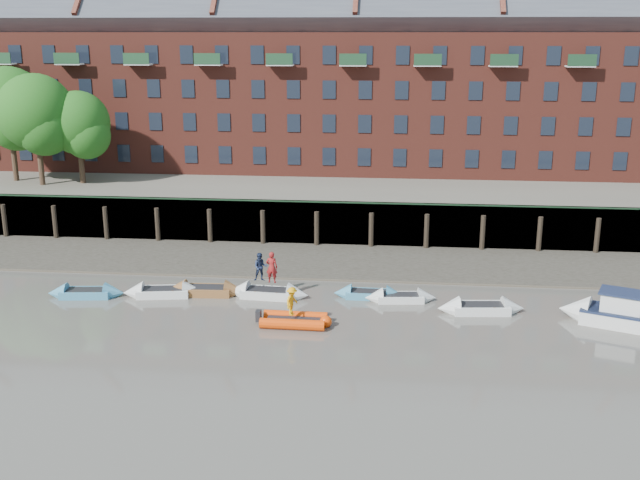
# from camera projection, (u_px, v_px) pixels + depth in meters

# --- Properties ---
(ground) EXTENTS (220.00, 220.00, 0.00)m
(ground) POSITION_uv_depth(u_px,v_px,m) (311.00, 378.00, 34.15)
(ground) COLOR #5A554E
(ground) RESTS_ON ground
(foreshore) EXTENTS (110.00, 8.00, 0.50)m
(foreshore) POSITION_uv_depth(u_px,v_px,m) (340.00, 262.00, 51.40)
(foreshore) COLOR #3D382F
(foreshore) RESTS_ON ground
(mud_band) EXTENTS (110.00, 1.60, 0.10)m
(mud_band) POSITION_uv_depth(u_px,v_px,m) (336.00, 277.00, 48.14)
(mud_band) COLOR #4C4336
(mud_band) RESTS_ON ground
(river_wall) EXTENTS (110.00, 1.23, 3.30)m
(river_wall) POSITION_uv_depth(u_px,v_px,m) (344.00, 224.00, 55.17)
(river_wall) COLOR #2D2A26
(river_wall) RESTS_ON ground
(bank_terrace) EXTENTS (110.00, 28.00, 3.20)m
(bank_terrace) POSITION_uv_depth(u_px,v_px,m) (354.00, 187.00, 68.22)
(bank_terrace) COLOR #5E594D
(bank_terrace) RESTS_ON ground
(apartment_terrace) EXTENTS (80.60, 15.56, 20.98)m
(apartment_terrace) POSITION_uv_depth(u_px,v_px,m) (357.00, 60.00, 66.15)
(apartment_terrace) COLOR brown
(apartment_terrace) RESTS_ON bank_terrace
(tree_cluster) EXTENTS (11.76, 7.74, 9.40)m
(tree_cluster) POSITION_uv_depth(u_px,v_px,m) (33.00, 112.00, 60.37)
(tree_cluster) COLOR #3A281C
(tree_cluster) RESTS_ON bank_terrace
(rowboat_0) EXTENTS (4.64, 1.81, 1.31)m
(rowboat_0) POSITION_uv_depth(u_px,v_px,m) (86.00, 293.00, 44.56)
(rowboat_0) COLOR teal
(rowboat_0) RESTS_ON ground
(rowboat_1) EXTENTS (4.91, 2.11, 1.38)m
(rowboat_1) POSITION_uv_depth(u_px,v_px,m) (163.00, 292.00, 44.70)
(rowboat_1) COLOR silver
(rowboat_1) RESTS_ON ground
(rowboat_2) EXTENTS (4.85, 1.59, 1.39)m
(rowboat_2) POSITION_uv_depth(u_px,v_px,m) (206.00, 291.00, 44.96)
(rowboat_2) COLOR brown
(rowboat_2) RESTS_ON ground
(rowboat_3) EXTENTS (4.97, 1.77, 1.41)m
(rowboat_3) POSITION_uv_depth(u_px,v_px,m) (268.00, 293.00, 44.51)
(rowboat_3) COLOR silver
(rowboat_3) RESTS_ON ground
(rowboat_4) EXTENTS (4.18, 1.30, 1.21)m
(rowboat_4) POSITION_uv_depth(u_px,v_px,m) (369.00, 294.00, 44.42)
(rowboat_4) COLOR teal
(rowboat_4) RESTS_ON ground
(rowboat_5) EXTENTS (4.27, 1.63, 1.21)m
(rowboat_5) POSITION_uv_depth(u_px,v_px,m) (400.00, 298.00, 43.85)
(rowboat_5) COLOR silver
(rowboat_5) RESTS_ON ground
(rowboat_6) EXTENTS (4.99, 1.88, 1.41)m
(rowboat_6) POSITION_uv_depth(u_px,v_px,m) (481.00, 308.00, 42.07)
(rowboat_6) COLOR silver
(rowboat_6) RESTS_ON ground
(rib_tender) EXTENTS (3.82, 1.87, 0.66)m
(rib_tender) POSITION_uv_depth(u_px,v_px,m) (297.00, 320.00, 40.22)
(rib_tender) COLOR #E84008
(rib_tender) RESTS_ON ground
(motor_launch) EXTENTS (6.23, 4.02, 2.45)m
(motor_launch) POSITION_uv_depth(u_px,v_px,m) (609.00, 313.00, 40.39)
(motor_launch) COLOR silver
(motor_launch) RESTS_ON ground
(person_rower_a) EXTENTS (0.72, 0.50, 1.89)m
(person_rower_a) POSITION_uv_depth(u_px,v_px,m) (272.00, 267.00, 43.97)
(person_rower_a) COLOR maroon
(person_rower_a) RESTS_ON rowboat_3
(person_rower_b) EXTENTS (0.94, 0.79, 1.71)m
(person_rower_b) POSITION_uv_depth(u_px,v_px,m) (260.00, 267.00, 44.32)
(person_rower_b) COLOR #19233F
(person_rower_b) RESTS_ON rowboat_3
(person_rib_crew) EXTENTS (0.89, 1.14, 1.55)m
(person_rib_crew) POSITION_uv_depth(u_px,v_px,m) (292.00, 301.00, 39.89)
(person_rib_crew) COLOR orange
(person_rib_crew) RESTS_ON rib_tender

